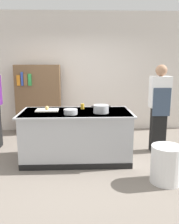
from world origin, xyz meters
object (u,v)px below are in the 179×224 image
Objects in this scene: onion at (47,108)px; trash_bin at (166,164)px; bookshelf at (38,99)px; mixing_bowl at (71,112)px; juice_cup at (82,106)px; person_chef at (159,106)px; stock_pot at (101,109)px.

onion is 2.23m from trash_bin.
onion is 0.04× the size of bookshelf.
juice_cup reaches higher than mixing_bowl.
person_chef is at bearing 7.41° from onion.
person_chef is at bearing 77.79° from trash_bin.
person_chef is at bearing 4.71° from juice_cup.
bookshelf is at bearing 113.34° from mixing_bowl.
trash_bin is at bearing -49.78° from bookshelf.
trash_bin is at bearing -41.34° from stock_pot.
stock_pot is at bearing 10.49° from mixing_bowl.
person_chef is at bearing 18.95° from mixing_bowl.
mixing_bowl is at bearing -35.19° from onion.
onion is 0.04× the size of person_chef.
mixing_bowl is 0.41× the size of trash_bin.
person_chef reaches higher than bookshelf.
mixing_bowl is 1.81m from person_chef.
bookshelf is at bearing 125.93° from stock_pot.
mixing_bowl is 0.51m from juice_cup.
stock_pot is 0.59× the size of trash_bin.
juice_cup reaches higher than onion.
juice_cup is (0.64, 0.15, -0.01)m from onion.
juice_cup is (-0.32, 0.37, -0.02)m from stock_pot.
juice_cup is at bearing 136.46° from trash_bin.
stock_pot is at bearing -49.02° from juice_cup.
bookshelf is (-2.58, 1.43, -0.06)m from person_chef.
person_chef is at bearing 22.44° from stock_pot.
trash_bin is 0.33× the size of bookshelf.
stock_pot reaches higher than juice_cup.
onion reaches higher than trash_bin.
person_chef is 1.01× the size of bookshelf.
trash_bin is 3.61m from bookshelf.
stock_pot reaches higher than mixing_bowl.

